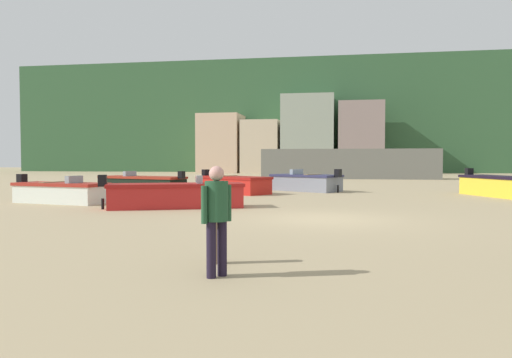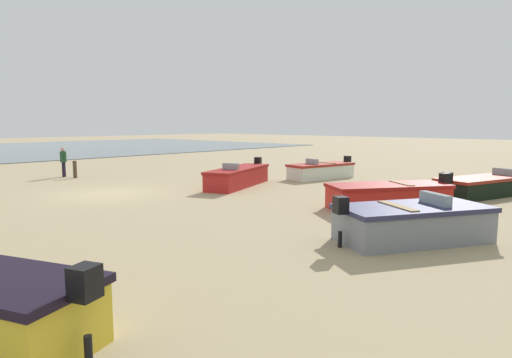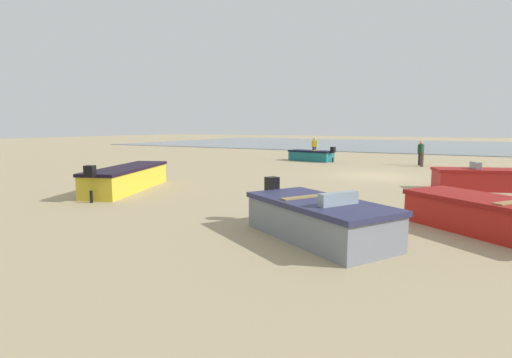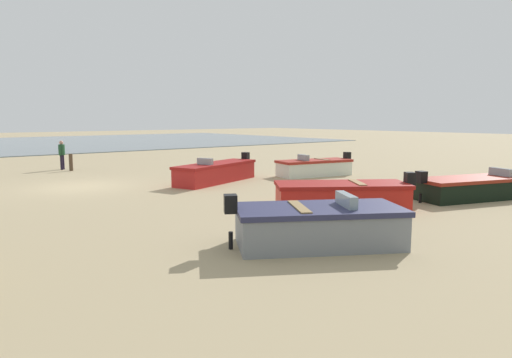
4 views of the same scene
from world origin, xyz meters
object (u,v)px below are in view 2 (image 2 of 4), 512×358
boat_white_4 (321,171)px  mooring_post_near_water (75,169)px  boat_black_0 (490,185)px  boat_red_3 (238,177)px  boat_grey_2 (412,223)px  boat_red_5 (388,196)px  beach_walker_foreground (63,160)px

boat_white_4 → mooring_post_near_water: (8.82, -9.81, 0.05)m
boat_black_0 → boat_red_3: 10.71m
boat_black_0 → boat_red_3: boat_red_3 is taller
boat_grey_2 → boat_red_3: 10.77m
boat_white_4 → boat_red_5: bearing=151.7°
boat_black_0 → boat_grey_2: size_ratio=1.34×
boat_black_0 → beach_walker_foreground: 21.03m
boat_red_5 → boat_grey_2: bearing=158.5°
boat_white_4 → beach_walker_foreground: bearing=51.9°
boat_black_0 → boat_red_3: size_ratio=1.10×
boat_red_5 → beach_walker_foreground: bearing=46.4°
boat_black_0 → beach_walker_foreground: beach_walker_foreground is taller
mooring_post_near_water → beach_walker_foreground: 1.05m
mooring_post_near_water → boat_black_0: bearing=116.3°
boat_black_0 → boat_white_4: (0.08, -8.23, 0.02)m
boat_black_0 → boat_grey_2: bearing=-68.0°
mooring_post_near_water → beach_walker_foreground: size_ratio=0.57×
boat_white_4 → boat_red_5: 8.53m
boat_black_0 → mooring_post_near_water: boat_black_0 is taller
boat_red_5 → mooring_post_near_water: bearing=46.4°
mooring_post_near_water → beach_walker_foreground: beach_walker_foreground is taller
boat_grey_2 → mooring_post_near_water: bearing=-150.0°
boat_black_0 → boat_red_5: boat_red_5 is taller
boat_white_4 → beach_walker_foreground: 14.02m
boat_red_3 → boat_white_4: size_ratio=1.19×
boat_grey_2 → boat_white_4: boat_grey_2 is taller
boat_grey_2 → boat_white_4: bearing=165.2°
boat_white_4 → boat_red_5: boat_red_5 is taller
boat_grey_2 → mooring_post_near_water: (-0.22, -18.69, 0.00)m
boat_red_5 → beach_walker_foreground: 17.60m
beach_walker_foreground → boat_red_3: bearing=-119.4°
boat_black_0 → boat_white_4: boat_white_4 is taller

